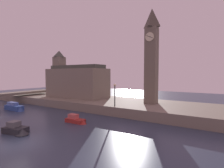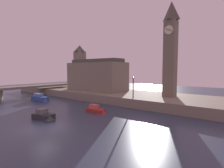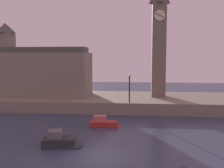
{
  "view_description": "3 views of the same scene",
  "coord_description": "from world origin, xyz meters",
  "px_view_note": "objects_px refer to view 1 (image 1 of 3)",
  "views": [
    {
      "loc": [
        16.07,
        -8.87,
        6.54
      ],
      "look_at": [
        -0.05,
        17.04,
        4.86
      ],
      "focal_mm": 28.25,
      "sensor_mm": 36.0,
      "label": 1
    },
    {
      "loc": [
        17.1,
        -10.4,
        6.18
      ],
      "look_at": [
        -3.03,
        15.47,
        3.57
      ],
      "focal_mm": 28.98,
      "sensor_mm": 36.0,
      "label": 2
    },
    {
      "loc": [
        3.07,
        -18.95,
        7.02
      ],
      "look_at": [
        -0.55,
        16.8,
        3.58
      ],
      "focal_mm": 44.03,
      "sensor_mm": 36.0,
      "label": 3
    }
  ],
  "objects_px": {
    "boat_tour_blue": "(15,107)",
    "boat_barge_dark": "(17,129)",
    "clock_tower": "(151,55)",
    "streetlamp": "(115,92)",
    "boat_dinghy_red": "(77,120)",
    "parliament_hall": "(76,81)"
  },
  "relations": [
    {
      "from": "clock_tower",
      "to": "boat_dinghy_red",
      "type": "distance_m",
      "value": 16.57
    },
    {
      "from": "boat_barge_dark",
      "to": "boat_tour_blue",
      "type": "height_order",
      "value": "boat_tour_blue"
    },
    {
      "from": "streetlamp",
      "to": "boat_tour_blue",
      "type": "xyz_separation_m",
      "value": [
        -17.55,
        -6.08,
        -3.17
      ]
    },
    {
      "from": "parliament_hall",
      "to": "streetlamp",
      "type": "height_order",
      "value": "parliament_hall"
    },
    {
      "from": "clock_tower",
      "to": "boat_barge_dark",
      "type": "distance_m",
      "value": 22.78
    },
    {
      "from": "clock_tower",
      "to": "boat_barge_dark",
      "type": "xyz_separation_m",
      "value": [
        -8.71,
        -18.82,
        -9.44
      ]
    },
    {
      "from": "boat_tour_blue",
      "to": "streetlamp",
      "type": "bearing_deg",
      "value": 19.1
    },
    {
      "from": "streetlamp",
      "to": "boat_dinghy_red",
      "type": "xyz_separation_m",
      "value": [
        -2.19,
        -6.35,
        -3.34
      ]
    },
    {
      "from": "clock_tower",
      "to": "boat_tour_blue",
      "type": "relative_size",
      "value": 3.5
    },
    {
      "from": "clock_tower",
      "to": "streetlamp",
      "type": "height_order",
      "value": "clock_tower"
    },
    {
      "from": "clock_tower",
      "to": "boat_dinghy_red",
      "type": "xyz_separation_m",
      "value": [
        -6.09,
        -12.13,
        -9.51
      ]
    },
    {
      "from": "clock_tower",
      "to": "streetlamp",
      "type": "relative_size",
      "value": 4.63
    },
    {
      "from": "streetlamp",
      "to": "boat_dinghy_red",
      "type": "relative_size",
      "value": 1.06
    },
    {
      "from": "boat_tour_blue",
      "to": "boat_barge_dark",
      "type": "bearing_deg",
      "value": -28.63
    },
    {
      "from": "boat_dinghy_red",
      "to": "boat_barge_dark",
      "type": "xyz_separation_m",
      "value": [
        -2.61,
        -6.69,
        0.07
      ]
    },
    {
      "from": "clock_tower",
      "to": "boat_dinghy_red",
      "type": "relative_size",
      "value": 4.89
    },
    {
      "from": "boat_dinghy_red",
      "to": "parliament_hall",
      "type": "bearing_deg",
      "value": 133.91
    },
    {
      "from": "parliament_hall",
      "to": "boat_tour_blue",
      "type": "height_order",
      "value": "parliament_hall"
    },
    {
      "from": "parliament_hall",
      "to": "boat_barge_dark",
      "type": "bearing_deg",
      "value": -64.97
    },
    {
      "from": "parliament_hall",
      "to": "boat_tour_blue",
      "type": "bearing_deg",
      "value": -110.44
    },
    {
      "from": "streetlamp",
      "to": "boat_dinghy_red",
      "type": "height_order",
      "value": "streetlamp"
    },
    {
      "from": "clock_tower",
      "to": "boat_barge_dark",
      "type": "bearing_deg",
      "value": -114.83
    }
  ]
}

